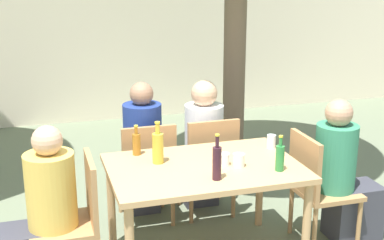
# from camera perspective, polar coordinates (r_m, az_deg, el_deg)

# --- Properties ---
(cafe_building_wall) EXTENTS (10.00, 0.08, 2.80)m
(cafe_building_wall) POSITION_cam_1_polar(r_m,az_deg,el_deg) (7.44, -8.31, 10.65)
(cafe_building_wall) COLOR beige
(cafe_building_wall) RESTS_ON ground_plane
(dining_table_front) EXTENTS (1.35, 0.92, 0.75)m
(dining_table_front) POSITION_cam_1_polar(r_m,az_deg,el_deg) (3.81, 1.31, -6.04)
(dining_table_front) COLOR tan
(dining_table_front) RESTS_ON ground_plane
(patio_chair_0) EXTENTS (0.44, 0.44, 0.89)m
(patio_chair_0) POSITION_cam_1_polar(r_m,az_deg,el_deg) (3.73, -12.29, -9.79)
(patio_chair_0) COLOR #A87A4C
(patio_chair_0) RESTS_ON ground_plane
(patio_chair_1) EXTENTS (0.44, 0.44, 0.89)m
(patio_chair_1) POSITION_cam_1_polar(r_m,az_deg,el_deg) (4.23, 13.14, -6.61)
(patio_chair_1) COLOR #A87A4C
(patio_chair_1) RESTS_ON ground_plane
(patio_chair_2) EXTENTS (0.44, 0.44, 0.89)m
(patio_chair_2) POSITION_cam_1_polar(r_m,az_deg,el_deg) (4.43, -4.82, -5.12)
(patio_chair_2) COLOR #A87A4C
(patio_chair_2) RESTS_ON ground_plane
(patio_chair_3) EXTENTS (0.44, 0.44, 0.89)m
(patio_chair_3) POSITION_cam_1_polar(r_m,az_deg,el_deg) (4.56, 1.84, -4.42)
(patio_chair_3) COLOR #A87A4C
(patio_chair_3) RESTS_ON ground_plane
(person_seated_0) EXTENTS (0.56, 0.33, 1.13)m
(person_seated_0) POSITION_cam_1_polar(r_m,az_deg,el_deg) (3.72, -16.01, -10.09)
(person_seated_0) COLOR #383842
(person_seated_0) RESTS_ON ground_plane
(person_seated_1) EXTENTS (0.56, 0.32, 1.15)m
(person_seated_1) POSITION_cam_1_polar(r_m,az_deg,el_deg) (4.34, 15.90, -6.05)
(person_seated_1) COLOR #383842
(person_seated_1) RESTS_ON ground_plane
(person_seated_2) EXTENTS (0.32, 0.56, 1.19)m
(person_seated_2) POSITION_cam_1_polar(r_m,az_deg,el_deg) (4.64, -5.44, -3.78)
(person_seated_2) COLOR #383842
(person_seated_2) RESTS_ON ground_plane
(person_seated_3) EXTENTS (0.34, 0.57, 1.17)m
(person_seated_3) POSITION_cam_1_polar(r_m,az_deg,el_deg) (4.76, 0.95, -3.18)
(person_seated_3) COLOR #383842
(person_seated_3) RESTS_ON ground_plane
(oil_cruet_0) EXTENTS (0.08, 0.08, 0.31)m
(oil_cruet_0) POSITION_cam_1_polar(r_m,az_deg,el_deg) (3.80, -3.66, -2.90)
(oil_cruet_0) COLOR gold
(oil_cruet_0) RESTS_ON dining_table_front
(green_bottle_1) EXTENTS (0.06, 0.06, 0.25)m
(green_bottle_1) POSITION_cam_1_polar(r_m,az_deg,el_deg) (3.71, 9.36, -3.93)
(green_bottle_1) COLOR #287A38
(green_bottle_1) RESTS_ON dining_table_front
(wine_bottle_2) EXTENTS (0.06, 0.06, 0.31)m
(wine_bottle_2) POSITION_cam_1_polar(r_m,az_deg,el_deg) (3.51, 2.71, -4.51)
(wine_bottle_2) COLOR #331923
(wine_bottle_2) RESTS_ON dining_table_front
(amber_bottle_3) EXTENTS (0.06, 0.06, 0.23)m
(amber_bottle_3) POSITION_cam_1_polar(r_m,az_deg,el_deg) (3.98, -5.94, -2.50)
(amber_bottle_3) COLOR #9E661E
(amber_bottle_3) RESTS_ON dining_table_front
(drinking_glass_0) EXTENTS (0.08, 0.08, 0.09)m
(drinking_glass_0) POSITION_cam_1_polar(r_m,az_deg,el_deg) (3.78, 3.44, -4.19)
(drinking_glass_0) COLOR silver
(drinking_glass_0) RESTS_ON dining_table_front
(drinking_glass_1) EXTENTS (0.08, 0.08, 0.09)m
(drinking_glass_1) POSITION_cam_1_polar(r_m,az_deg,el_deg) (3.76, 5.00, -4.30)
(drinking_glass_1) COLOR silver
(drinking_glass_1) RESTS_ON dining_table_front
(drinking_glass_2) EXTENTS (0.07, 0.07, 0.10)m
(drinking_glass_2) POSITION_cam_1_polar(r_m,az_deg,el_deg) (4.16, 8.46, -2.28)
(drinking_glass_2) COLOR silver
(drinking_glass_2) RESTS_ON dining_table_front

